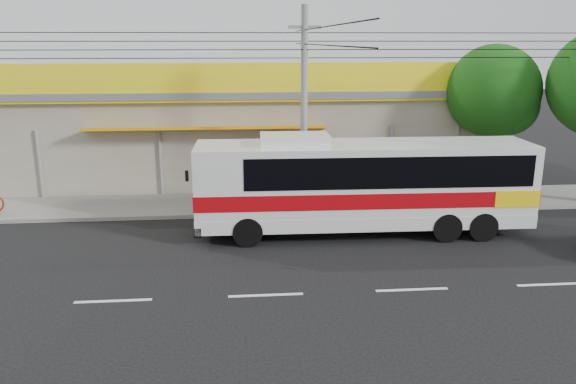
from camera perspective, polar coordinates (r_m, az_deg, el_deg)
The scene contains 7 objects.
ground at distance 17.55m, azimuth -2.67°, elevation -6.93°, with size 120.00×120.00×0.00m, color black.
sidewalk at distance 23.19m, azimuth -3.28°, elevation -1.18°, with size 30.00×3.20×0.15m, color gray.
lane_markings at distance 15.26m, azimuth -2.27°, elevation -10.45°, with size 50.00×0.12×0.01m, color silver, non-canonical shape.
storefront_building at distance 28.13m, azimuth -3.71°, elevation 6.35°, with size 22.60×9.20×5.70m.
coach_bus at distance 19.61m, azimuth 8.18°, elevation 1.16°, with size 11.56×2.64×3.55m.
utility_pole at distance 20.90m, azimuth 1.69°, elevation 14.79°, with size 34.00×14.00×7.83m.
tree_near at distance 25.72m, azimuth 20.39°, elevation 9.29°, with size 3.90×3.90×6.47m.
Camera 1 is at (-0.59, -16.25, 6.60)m, focal length 35.00 mm.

